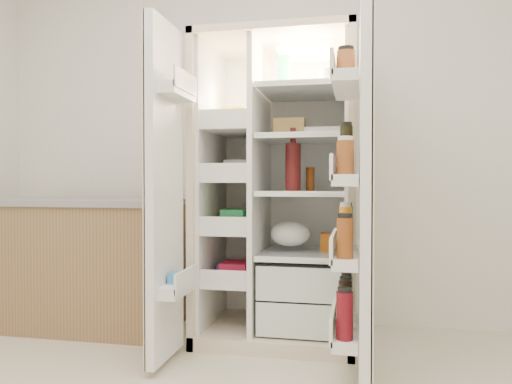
# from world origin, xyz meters

# --- Properties ---
(wall_back) EXTENTS (4.00, 0.02, 2.70)m
(wall_back) POSITION_xyz_m (0.00, 2.00, 1.35)
(wall_back) COLOR white
(wall_back) RESTS_ON floor
(refrigerator) EXTENTS (0.92, 0.70, 1.80)m
(refrigerator) POSITION_xyz_m (0.09, 1.65, 0.74)
(refrigerator) COLOR beige
(refrigerator) RESTS_ON floor
(freezer_door) EXTENTS (0.15, 0.40, 1.72)m
(freezer_door) POSITION_xyz_m (-0.42, 1.05, 0.89)
(freezer_door) COLOR white
(freezer_door) RESTS_ON floor
(fridge_door) EXTENTS (0.17, 0.58, 1.72)m
(fridge_door) POSITION_xyz_m (0.56, 0.96, 0.87)
(fridge_door) COLOR white
(fridge_door) RESTS_ON floor
(kitchen_counter) EXTENTS (1.15, 0.61, 0.83)m
(kitchen_counter) POSITION_xyz_m (-1.15, 1.58, 0.42)
(kitchen_counter) COLOR #916948
(kitchen_counter) RESTS_ON floor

